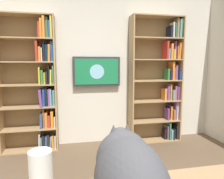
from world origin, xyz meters
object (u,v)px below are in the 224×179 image
at_px(paper_towel_roll, 41,177).
at_px(bookshelf_right, 36,85).
at_px(bookshelf_left, 161,80).
at_px(cat, 128,176).
at_px(wall_mounted_tv, 97,72).

bearing_deg(paper_towel_roll, bookshelf_right, -81.09).
bearing_deg(bookshelf_left, paper_towel_roll, 54.56).
distance_m(cat, paper_towel_roll, 0.42).
height_order(cat, paper_towel_roll, cat).
xyz_separation_m(wall_mounted_tv, cat, (0.22, 2.71, -0.33)).
xyz_separation_m(bookshelf_left, cat, (1.36, 2.62, -0.17)).
xyz_separation_m(bookshelf_left, bookshelf_right, (2.12, 0.00, -0.03)).
distance_m(bookshelf_right, paper_towel_roll, 2.48).
relative_size(wall_mounted_tv, cat, 1.28).
height_order(wall_mounted_tv, paper_towel_roll, wall_mounted_tv).
distance_m(bookshelf_left, bookshelf_right, 2.12).
height_order(bookshelf_left, paper_towel_roll, bookshelf_left).
height_order(wall_mounted_tv, cat, wall_mounted_tv).
distance_m(wall_mounted_tv, cat, 2.74).
bearing_deg(paper_towel_roll, wall_mounted_tv, -103.24).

